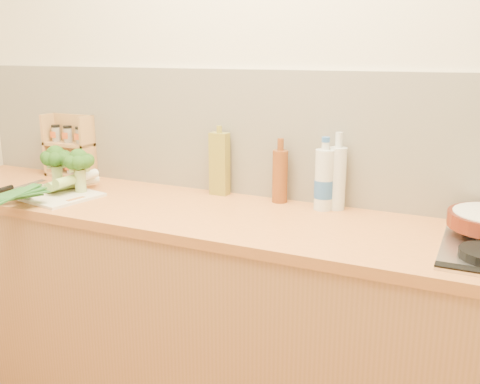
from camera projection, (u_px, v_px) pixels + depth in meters
name	position (u px, v px, depth m)	size (l,w,h in m)	color
room_shell	(271.00, 135.00, 2.25)	(3.50, 3.50, 3.50)	beige
counter	(242.00, 320.00, 2.18)	(3.20, 0.62, 0.90)	#AD7348
chopping_board	(54.00, 195.00, 2.34)	(0.38, 0.28, 0.01)	beige
broccoli_left	(56.00, 159.00, 2.41)	(0.14, 0.14, 0.19)	#96AA63
broccoli_right	(79.00, 162.00, 2.33)	(0.13, 0.14, 0.19)	#96AA63
leek_front	(44.00, 189.00, 2.32)	(0.27, 0.65, 0.04)	white
leek_mid	(45.00, 188.00, 2.26)	(0.11, 0.64, 0.04)	white
leek_back	(54.00, 185.00, 2.24)	(0.11, 0.65, 0.04)	white
chefs_knife	(7.00, 189.00, 2.41)	(0.05, 0.34, 0.03)	silver
spice_rack	(71.00, 150.00, 2.68)	(0.26, 0.10, 0.31)	tan
oil_tin	(220.00, 163.00, 2.33)	(0.08, 0.05, 0.30)	olive
glass_bottle	(337.00, 177.00, 2.11)	(0.07, 0.07, 0.31)	silver
amber_bottle	(280.00, 175.00, 2.21)	(0.06, 0.06, 0.27)	brown
water_bottle	(324.00, 182.00, 2.11)	(0.08, 0.08, 0.27)	silver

